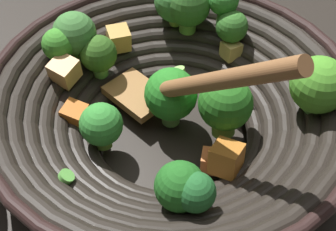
{
  "coord_description": "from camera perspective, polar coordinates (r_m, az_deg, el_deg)",
  "views": [
    {
      "loc": [
        0.15,
        -0.35,
        0.45
      ],
      "look_at": [
        -0.01,
        0.01,
        0.03
      ],
      "focal_mm": 54.49,
      "sensor_mm": 36.0,
      "label": 1
    }
  ],
  "objects": [
    {
      "name": "ground_plane",
      "position": [
        0.59,
        0.4,
        -2.87
      ],
      "size": [
        4.0,
        4.0,
        0.0
      ],
      "primitive_type": "plane",
      "color": "#28231E"
    },
    {
      "name": "wok",
      "position": [
        0.55,
        0.54,
        1.21
      ],
      "size": [
        0.41,
        0.41,
        0.21
      ],
      "color": "black",
      "rests_on": "ground"
    }
  ]
}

